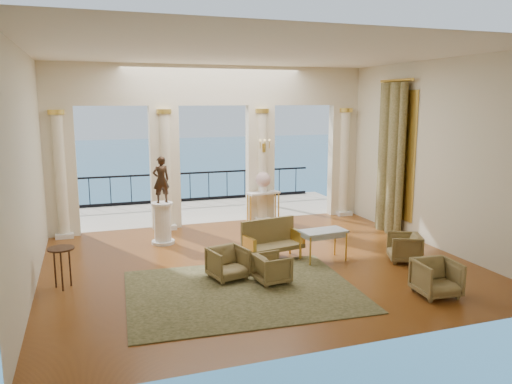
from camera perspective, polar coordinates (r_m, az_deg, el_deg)
name	(u,v)px	position (r m, az deg, el deg)	size (l,w,h in m)	color
floor	(258,263)	(11.09, 0.22, -8.16)	(9.00, 9.00, 0.00)	#48240D
room_walls	(277,136)	(9.49, 2.45, 6.46)	(9.00, 9.00, 9.00)	beige
arcade	(214,135)	(14.21, -4.85, 6.53)	(9.00, 0.56, 4.50)	beige
terrace	(200,211)	(16.50, -6.39, -2.21)	(10.00, 3.60, 0.10)	#B6A895
balustrade	(190,190)	(17.95, -7.53, 0.28)	(9.00, 0.06, 1.03)	black
palm_tree	(250,84)	(17.42, -0.68, 12.23)	(2.00, 2.00, 4.50)	#4C3823
sea	(114,172)	(70.66, -15.92, 2.22)	(160.00, 160.00, 0.00)	#1B587E
curtain	(390,158)	(13.88, 15.10, 3.79)	(0.33, 1.40, 4.09)	brown
window_frame	(396,155)	(13.98, 15.76, 4.13)	(0.04, 1.60, 3.40)	#E7BC4C
wall_sconce	(264,147)	(14.35, 0.93, 5.18)	(0.30, 0.11, 0.33)	#E7BC4C
rug	(242,291)	(9.55, -1.58, -11.21)	(4.25, 3.30, 0.02)	#2C3519
armchair_a	(228,262)	(10.08, -3.23, -7.97)	(0.69, 0.64, 0.71)	#4C401E
armchair_b	(437,276)	(9.80, 19.95, -9.06)	(0.72, 0.67, 0.74)	#4C401E
armchair_c	(404,246)	(11.61, 16.60, -5.97)	(0.67, 0.63, 0.69)	#4C401E
armchair_d	(272,267)	(9.88, 1.88, -8.58)	(0.61, 0.57, 0.63)	#4C401E
settee	(271,240)	(11.28, 1.77, -5.47)	(1.44, 0.81, 0.90)	#4C401E
game_table	(323,233)	(11.23, 7.71, -4.71)	(1.05, 0.64, 0.69)	#AEC2D6
pedestal	(163,224)	(12.67, -10.63, -3.61)	(0.57, 0.57, 1.05)	silver
statue	(161,180)	(12.45, -10.80, 1.39)	(0.42, 0.27, 1.15)	#312116
console_table	(263,197)	(14.50, 0.83, -0.61)	(1.03, 0.56, 0.92)	silver
urn	(263,181)	(14.41, 0.83, 1.30)	(0.44, 0.44, 0.58)	white
side_table	(61,254)	(10.17, -21.38, -6.57)	(0.49, 0.49, 0.80)	black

